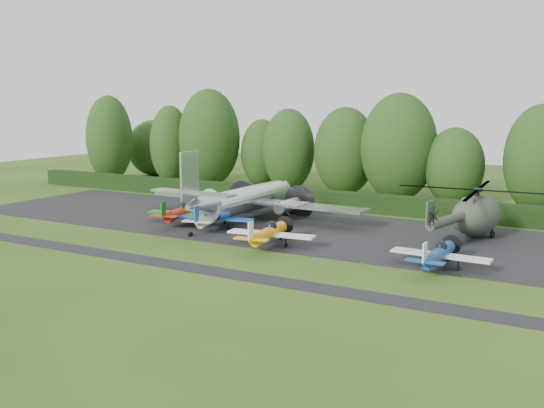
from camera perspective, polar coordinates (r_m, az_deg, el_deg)
The scene contains 20 objects.
ground at distance 48.16m, azimuth -3.27°, elevation -4.36°, with size 160.00×160.00×0.00m, color #284A14.
apron at distance 56.63m, azimuth 2.16°, elevation -2.24°, with size 70.00×18.00×0.01m, color black.
taxiway_verge at distance 43.38m, azimuth -7.55°, elevation -5.98°, with size 70.00×2.00×0.00m, color black.
hedgerow at distance 66.45m, azimuth 6.48°, elevation -0.55°, with size 90.00×1.60×2.00m, color black.
transport_plane at distance 59.84m, azimuth -2.46°, elevation 0.48°, with size 24.11×18.49×7.73m.
light_plane_red at distance 58.89m, azimuth -8.59°, elevation -0.77°, with size 7.08×7.44×2.72m.
light_plane_white at distance 55.89m, azimuth -5.54°, elevation -1.24°, with size 7.19×7.56×2.76m.
light_plane_orange at distance 48.79m, azimuth -0.30°, elevation -2.75°, with size 7.30×7.67×2.80m.
light_plane_blue at distance 43.86m, azimuth 15.41°, elevation -4.58°, with size 6.95×7.30×2.67m.
helicopter at distance 54.58m, azimuth 18.67°, elevation -0.71°, with size 13.44×15.74×4.33m.
tree_0 at distance 84.93m, azimuth -5.92°, elevation 6.21°, with size 8.52×8.52×13.49m.
tree_1 at distance 69.09m, azimuth 23.96°, elevation 3.87°, with size 7.45×7.45×11.49m.
tree_2 at distance 71.75m, azimuth 16.79°, elevation 3.40°, with size 6.68×6.68×8.83m.
tree_4 at distance 80.04m, azimuth 1.57°, elevation 5.11°, with size 6.89×6.89×10.82m.
tree_5 at distance 76.74m, azimuth 6.90°, elevation 4.94°, with size 7.82×7.82×11.06m.
tree_6 at distance 83.86m, azimuth -0.94°, elevation 4.80°, with size 5.88×5.88×9.35m.
tree_8 at distance 73.00m, azimuth 11.83°, elevation 5.24°, with size 8.93×8.93×12.73m.
tree_9 at distance 92.54m, azimuth -15.06°, elevation 5.94°, with size 6.74×6.74×12.64m.
tree_10 at distance 88.70m, azimuth -9.54°, elevation 5.53°, with size 5.89×5.89×11.20m.
tree_12 at distance 99.25m, azimuth -11.04°, elevation 5.22°, with size 8.60×8.60×8.88m.
Camera 1 is at (25.14, -39.42, 11.51)m, focal length 40.00 mm.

